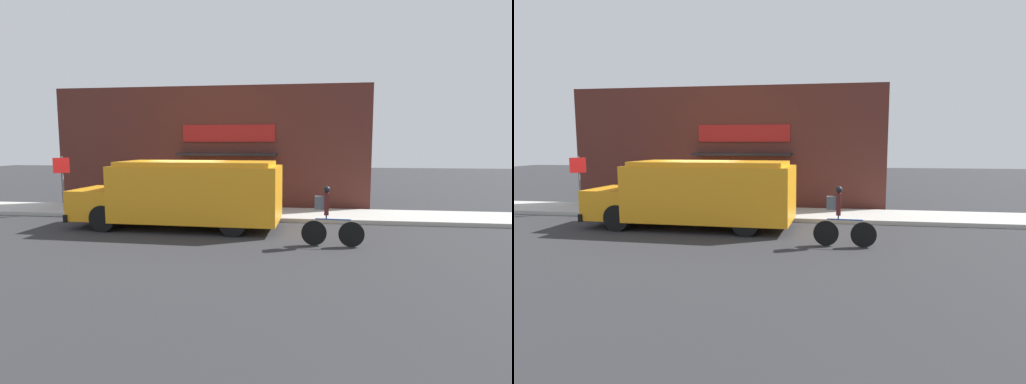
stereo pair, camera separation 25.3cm
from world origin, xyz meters
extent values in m
plane|color=#2B2B2D|center=(0.00, 0.00, 0.00)|extent=(70.00, 70.00, 0.00)
cube|color=#ADAAA3|center=(0.00, 1.23, 0.07)|extent=(28.00, 2.46, 0.15)
cube|color=#4C231E|center=(0.00, 2.78, 2.60)|extent=(13.61, 0.18, 5.20)
cube|color=maroon|center=(0.91, 2.67, 3.22)|extent=(3.93, 0.05, 0.71)
cube|color=black|center=(0.91, 2.30, 2.35)|extent=(4.13, 0.78, 0.10)
cube|color=orange|center=(0.71, -1.39, 1.18)|extent=(5.39, 2.31, 1.77)
cube|color=orange|center=(-2.69, -1.30, 0.78)|extent=(1.51, 2.04, 0.98)
cube|color=orange|center=(0.71, -1.39, 2.14)|extent=(4.96, 2.12, 0.14)
cube|color=black|center=(-3.38, -1.28, 0.40)|extent=(0.17, 2.13, 0.24)
cube|color=red|center=(-0.72, -0.01, 1.27)|extent=(0.04, 0.44, 0.44)
cylinder|color=black|center=(-2.10, -0.39, 0.42)|extent=(0.85, 0.28, 0.84)
cylinder|color=black|center=(-2.15, -2.24, 0.42)|extent=(0.85, 0.28, 0.84)
cylinder|color=black|center=(2.11, -0.50, 0.42)|extent=(0.85, 0.28, 0.84)
cylinder|color=black|center=(2.06, -2.35, 0.42)|extent=(0.85, 0.28, 0.84)
cylinder|color=black|center=(5.47, -3.16, 0.35)|extent=(0.69, 0.07, 0.69)
cylinder|color=black|center=(4.47, -3.12, 0.35)|extent=(0.69, 0.07, 0.69)
cylinder|color=#234793|center=(4.97, -3.14, 0.74)|extent=(0.95, 0.08, 0.04)
cylinder|color=#234793|center=(4.80, -3.14, 0.80)|extent=(0.04, 0.04, 0.12)
cube|color=#561E1E|center=(4.80, -3.14, 1.16)|extent=(0.13, 0.20, 0.59)
sphere|color=black|center=(4.80, -3.14, 1.55)|extent=(0.19, 0.19, 0.19)
cube|color=#565B60|center=(4.61, -3.13, 1.19)|extent=(0.27, 0.15, 0.36)
cylinder|color=slate|center=(-5.36, 0.63, 1.22)|extent=(0.07, 0.07, 2.14)
cube|color=red|center=(-5.36, 0.58, 1.94)|extent=(0.45, 0.45, 0.60)
cylinder|color=slate|center=(1.46, 1.75, 0.57)|extent=(0.52, 0.52, 0.85)
cylinder|color=black|center=(1.46, 1.75, 1.02)|extent=(0.53, 0.53, 0.04)
camera|label=1|loc=(4.33, -13.94, 2.75)|focal=28.00mm
camera|label=2|loc=(4.58, -13.91, 2.75)|focal=28.00mm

